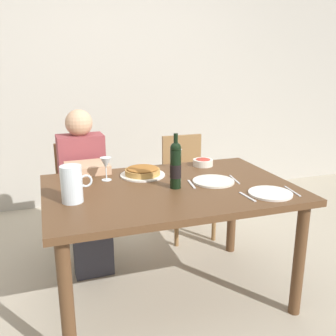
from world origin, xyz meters
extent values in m
plane|color=#B2A893|center=(0.00, 0.00, 0.00)|extent=(8.00, 8.00, 0.00)
cube|color=#B2ADA3|center=(0.00, 1.96, 1.40)|extent=(8.00, 0.10, 2.80)
cube|color=brown|center=(0.00, 0.00, 0.74)|extent=(1.50, 1.00, 0.04)
cylinder|color=brown|center=(-0.67, -0.42, 0.36)|extent=(0.07, 0.07, 0.72)
cylinder|color=brown|center=(0.67, -0.42, 0.36)|extent=(0.07, 0.07, 0.72)
cylinder|color=brown|center=(-0.67, 0.42, 0.36)|extent=(0.07, 0.07, 0.72)
cylinder|color=brown|center=(0.67, 0.42, 0.36)|extent=(0.07, 0.07, 0.72)
cylinder|color=black|center=(0.02, -0.04, 0.88)|extent=(0.07, 0.07, 0.24)
sphere|color=black|center=(0.02, -0.04, 1.01)|extent=(0.07, 0.07, 0.07)
cylinder|color=black|center=(0.02, -0.04, 1.06)|extent=(0.03, 0.03, 0.08)
cylinder|color=black|center=(0.02, -0.04, 0.87)|extent=(0.07, 0.07, 0.08)
cylinder|color=silver|center=(-0.59, -0.08, 0.86)|extent=(0.12, 0.12, 0.20)
cylinder|color=silver|center=(-0.59, -0.08, 0.83)|extent=(0.11, 0.11, 0.12)
torus|color=silver|center=(-0.51, -0.08, 0.87)|extent=(0.07, 0.01, 0.07)
cylinder|color=white|center=(-0.10, 0.27, 0.77)|extent=(0.30, 0.30, 0.01)
cylinder|color=#C18E47|center=(-0.10, 0.27, 0.79)|extent=(0.23, 0.23, 0.03)
ellipsoid|color=#9E6028|center=(-0.10, 0.27, 0.81)|extent=(0.21, 0.21, 0.02)
cylinder|color=silver|center=(0.38, 0.37, 0.78)|extent=(0.15, 0.15, 0.05)
ellipsoid|color=#B2382D|center=(0.38, 0.37, 0.80)|extent=(0.12, 0.12, 0.03)
cylinder|color=silver|center=(-0.34, 0.25, 0.76)|extent=(0.06, 0.06, 0.00)
cylinder|color=silver|center=(-0.34, 0.25, 0.80)|extent=(0.01, 0.01, 0.08)
cone|color=silver|center=(-0.34, 0.25, 0.88)|extent=(0.07, 0.07, 0.07)
cylinder|color=silver|center=(0.18, 0.37, 0.76)|extent=(0.06, 0.06, 0.00)
cylinder|color=silver|center=(0.18, 0.37, 0.80)|extent=(0.01, 0.01, 0.07)
cone|color=silver|center=(0.18, 0.37, 0.86)|extent=(0.07, 0.07, 0.07)
cylinder|color=white|center=(0.50, -0.32, 0.77)|extent=(0.25, 0.25, 0.01)
cylinder|color=silver|center=(0.29, -0.01, 0.77)|extent=(0.26, 0.26, 0.01)
cube|color=silver|center=(0.35, -0.32, 0.76)|extent=(0.02, 0.16, 0.00)
cube|color=silver|center=(0.65, -0.32, 0.76)|extent=(0.03, 0.18, 0.00)
cube|color=silver|center=(0.44, -0.01, 0.76)|extent=(0.04, 0.18, 0.00)
cube|color=silver|center=(0.14, -0.01, 0.76)|extent=(0.04, 0.16, 0.00)
cube|color=olive|center=(-0.45, 0.79, 0.46)|extent=(0.42, 0.42, 0.02)
cube|color=olive|center=(-0.46, 0.98, 0.67)|extent=(0.36, 0.04, 0.40)
cylinder|color=olive|center=(-0.61, 0.62, 0.23)|extent=(0.04, 0.04, 0.45)
cylinder|color=olive|center=(-0.27, 0.63, 0.23)|extent=(0.04, 0.04, 0.45)
cylinder|color=olive|center=(-0.63, 0.96, 0.23)|extent=(0.04, 0.04, 0.45)
cylinder|color=olive|center=(-0.29, 0.97, 0.23)|extent=(0.04, 0.04, 0.45)
cube|color=#8E3D42|center=(-0.45, 0.75, 0.72)|extent=(0.35, 0.21, 0.50)
sphere|color=tan|center=(-0.45, 0.75, 1.06)|extent=(0.20, 0.20, 0.20)
cube|color=#33333D|center=(-0.44, 0.56, 0.47)|extent=(0.32, 0.39, 0.14)
cube|color=#33333D|center=(-0.44, 0.41, 0.20)|extent=(0.28, 0.13, 0.40)
cube|color=tan|center=(-0.44, 0.47, 0.79)|extent=(0.30, 0.25, 0.06)
cube|color=olive|center=(0.45, 0.80, 0.46)|extent=(0.40, 0.40, 0.02)
cube|color=olive|center=(0.45, 0.99, 0.67)|extent=(0.36, 0.03, 0.40)
cylinder|color=olive|center=(0.28, 0.64, 0.23)|extent=(0.04, 0.04, 0.45)
cylinder|color=olive|center=(0.62, 0.63, 0.23)|extent=(0.04, 0.04, 0.45)
cylinder|color=olive|center=(0.28, 0.98, 0.23)|extent=(0.04, 0.04, 0.45)
cylinder|color=olive|center=(0.62, 0.97, 0.23)|extent=(0.04, 0.04, 0.45)
camera|label=1|loc=(-0.71, -2.07, 1.50)|focal=40.31mm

